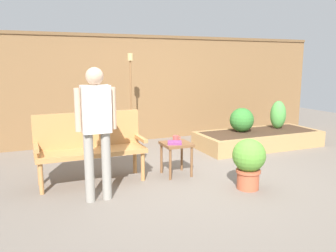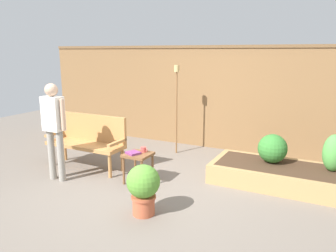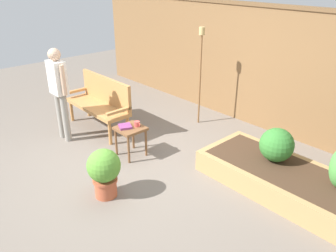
{
  "view_description": "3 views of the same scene",
  "coord_description": "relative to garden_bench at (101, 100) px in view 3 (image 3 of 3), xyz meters",
  "views": [
    {
      "loc": [
        -2.31,
        -4.22,
        1.61
      ],
      "look_at": [
        -0.09,
        1.05,
        0.56
      ],
      "focal_mm": 36.92,
      "sensor_mm": 36.0,
      "label": 1
    },
    {
      "loc": [
        2.35,
        -4.04,
        2.04
      ],
      "look_at": [
        0.01,
        0.53,
        0.88
      ],
      "focal_mm": 35.62,
      "sensor_mm": 36.0,
      "label": 2
    },
    {
      "loc": [
        3.5,
        -2.53,
        2.66
      ],
      "look_at": [
        0.36,
        0.32,
        0.7
      ],
      "focal_mm": 36.21,
      "sensor_mm": 36.0,
      "label": 3
    }
  ],
  "objects": [
    {
      "name": "shrub_near_bench",
      "position": [
        3.03,
        0.83,
        -0.01
      ],
      "size": [
        0.46,
        0.46,
        0.46
      ],
      "color": "brown",
      "rests_on": "raised_planter_bed"
    },
    {
      "name": "person_by_bench",
      "position": [
        -0.05,
        -0.73,
        0.39
      ],
      "size": [
        0.47,
        0.2,
        1.56
      ],
      "color": "gray",
      "rests_on": "ground_plane"
    },
    {
      "name": "tiki_torch",
      "position": [
        1.03,
        1.46,
        0.66
      ],
      "size": [
        0.1,
        0.1,
        1.77
      ],
      "color": "brown",
      "rests_on": "ground_plane"
    },
    {
      "name": "garden_bench",
      "position": [
        0.0,
        0.0,
        0.0
      ],
      "size": [
        1.44,
        0.48,
        0.94
      ],
      "color": "#B77F47",
      "rests_on": "ground_plane"
    },
    {
      "name": "book_on_table",
      "position": [
        1.13,
        -0.29,
        -0.05
      ],
      "size": [
        0.25,
        0.24,
        0.03
      ],
      "primitive_type": "cube",
      "rotation": [
        0.0,
        0.0,
        -0.4
      ],
      "color": "#7F3875",
      "rests_on": "side_table"
    },
    {
      "name": "ground_plane",
      "position": [
        1.52,
        -0.41,
        -0.54
      ],
      "size": [
        14.0,
        14.0,
        0.0
      ],
      "primitive_type": "plane",
      "color": "#70665B"
    },
    {
      "name": "potted_boxwood",
      "position": [
        1.81,
        -1.11,
        -0.17
      ],
      "size": [
        0.43,
        0.43,
        0.66
      ],
      "color": "#B75638",
      "rests_on": "ground_plane"
    },
    {
      "name": "side_table",
      "position": [
        1.18,
        -0.23,
        -0.15
      ],
      "size": [
        0.4,
        0.4,
        0.48
      ],
      "color": "brown",
      "rests_on": "ground_plane"
    },
    {
      "name": "fence_back",
      "position": [
        1.52,
        2.19,
        0.55
      ],
      "size": [
        8.4,
        0.14,
        2.16
      ],
      "color": "brown",
      "rests_on": "ground_plane"
    },
    {
      "name": "raised_planter_bed",
      "position": [
        3.35,
        0.71,
        -0.39
      ],
      "size": [
        2.4,
        1.0,
        0.3
      ],
      "color": "#AD8451",
      "rests_on": "ground_plane"
    },
    {
      "name": "cup_on_table",
      "position": [
        1.22,
        -0.13,
        -0.02
      ],
      "size": [
        0.12,
        0.09,
        0.08
      ],
      "color": "#CC4C47",
      "rests_on": "side_table"
    }
  ]
}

